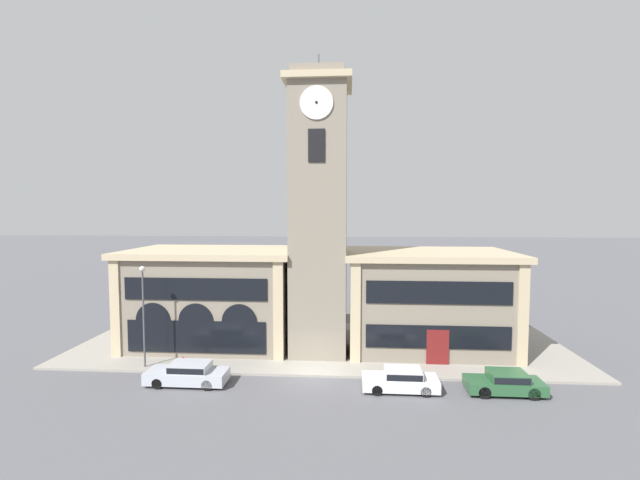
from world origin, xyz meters
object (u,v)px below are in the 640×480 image
object	(u,v)px
parked_car_near	(188,373)
parked_car_far	(505,382)
parked_car_mid	(401,379)
street_lamp	(143,303)
fire_hydrant	(183,364)

from	to	relation	value
parked_car_near	parked_car_far	bearing A→B (deg)	-179.62
parked_car_mid	parked_car_far	xyz separation A→B (m)	(5.98, -0.00, -0.00)
street_lamp	fire_hydrant	world-z (taller)	street_lamp
parked_car_near	parked_car_far	xyz separation A→B (m)	(18.83, 0.00, -0.02)
fire_hydrant	parked_car_far	bearing A→B (deg)	-5.47
parked_car_near	parked_car_mid	xyz separation A→B (m)	(12.85, 0.00, -0.02)
parked_car_mid	parked_car_far	world-z (taller)	parked_car_mid
street_lamp	parked_car_near	bearing A→B (deg)	-30.82
parked_car_near	street_lamp	xyz separation A→B (m)	(-3.85, 2.30, 3.80)
parked_car_mid	parked_car_far	size ratio (longest dim) A/B	1.02
street_lamp	fire_hydrant	size ratio (longest dim) A/B	7.80
parked_car_far	street_lamp	bearing A→B (deg)	-5.41
parked_car_mid	street_lamp	xyz separation A→B (m)	(-16.70, 2.30, 3.82)
parked_car_far	parked_car_mid	bearing A→B (deg)	0.38
parked_car_mid	fire_hydrant	bearing A→B (deg)	-7.42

